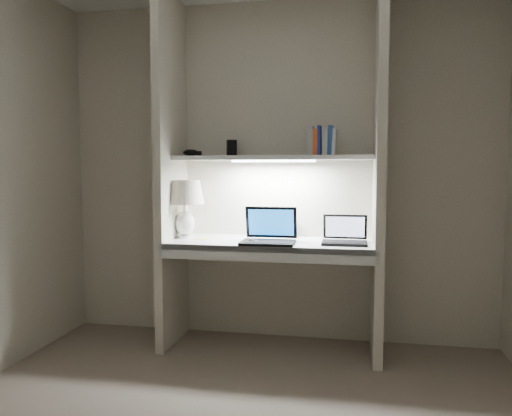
% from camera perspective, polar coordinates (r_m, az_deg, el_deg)
% --- Properties ---
extents(back_wall, '(3.20, 0.01, 2.50)m').
position_cam_1_polar(back_wall, '(3.74, 2.41, 4.15)').
color(back_wall, beige).
rests_on(back_wall, floor).
extents(alcove_panel_left, '(0.06, 0.55, 2.50)m').
position_cam_1_polar(alcove_panel_left, '(3.65, -9.67, 4.08)').
color(alcove_panel_left, beige).
rests_on(alcove_panel_left, floor).
extents(alcove_panel_right, '(0.06, 0.55, 2.50)m').
position_cam_1_polar(alcove_panel_right, '(3.43, 13.91, 3.99)').
color(alcove_panel_right, beige).
rests_on(alcove_panel_right, floor).
extents(desk, '(1.40, 0.55, 0.04)m').
position_cam_1_polar(desk, '(3.50, 1.71, -4.08)').
color(desk, white).
rests_on(desk, alcove_panel_left).
extents(desk_apron, '(1.46, 0.03, 0.10)m').
position_cam_1_polar(desk_apron, '(3.26, 0.98, -5.27)').
color(desk_apron, silver).
rests_on(desk_apron, desk).
extents(shelf, '(1.40, 0.36, 0.03)m').
position_cam_1_polar(shelf, '(3.56, 1.98, 5.74)').
color(shelf, silver).
rests_on(shelf, back_wall).
extents(strip_light, '(0.60, 0.04, 0.02)m').
position_cam_1_polar(strip_light, '(3.56, 1.98, 5.39)').
color(strip_light, white).
rests_on(strip_light, shelf).
extents(table_lamp, '(0.29, 0.29, 0.42)m').
position_cam_1_polar(table_lamp, '(3.65, -8.17, 1.04)').
color(table_lamp, white).
rests_on(table_lamp, desk).
extents(laptop_main, '(0.36, 0.32, 0.24)m').
position_cam_1_polar(laptop_main, '(3.41, 1.51, -3.06)').
color(laptop_main, black).
rests_on(laptop_main, desk).
extents(laptop_netbook, '(0.30, 0.26, 0.19)m').
position_cam_1_polar(laptop_netbook, '(3.42, 10.10, -3.28)').
color(laptop_netbook, black).
rests_on(laptop_netbook, desk).
extents(speaker, '(0.11, 0.09, 0.14)m').
position_cam_1_polar(speaker, '(3.70, 3.92, -2.21)').
color(speaker, silver).
rests_on(speaker, desk).
extents(mouse, '(0.09, 0.06, 0.03)m').
position_cam_1_polar(mouse, '(3.38, -0.33, -3.80)').
color(mouse, black).
rests_on(mouse, desk).
extents(cable_coil, '(0.12, 0.12, 0.01)m').
position_cam_1_polar(cable_coil, '(3.44, 3.36, -3.82)').
color(cable_coil, black).
rests_on(cable_coil, desk).
extents(sticky_note, '(0.09, 0.09, 0.00)m').
position_cam_1_polar(sticky_note, '(3.62, -6.17, -3.50)').
color(sticky_note, yellow).
rests_on(sticky_note, desk).
extents(book_row, '(0.20, 0.14, 0.21)m').
position_cam_1_polar(book_row, '(3.61, 7.51, 7.51)').
color(book_row, silver).
rests_on(book_row, shelf).
extents(shelf_box, '(0.08, 0.07, 0.12)m').
position_cam_1_polar(shelf_box, '(3.72, -2.80, 6.85)').
color(shelf_box, black).
rests_on(shelf_box, shelf).
extents(shelf_gadget, '(0.13, 0.10, 0.05)m').
position_cam_1_polar(shelf_gadget, '(3.74, -7.47, 6.29)').
color(shelf_gadget, black).
rests_on(shelf_gadget, shelf).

